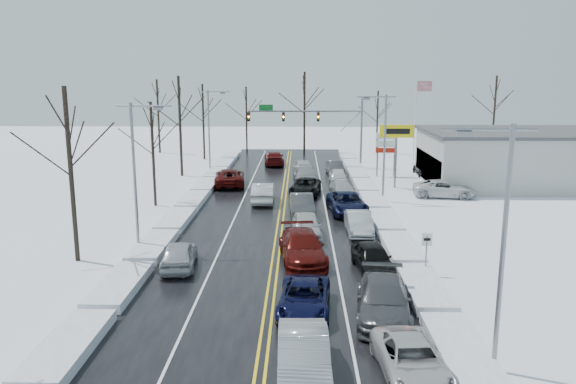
{
  "coord_description": "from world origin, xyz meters",
  "views": [
    {
      "loc": [
        1.4,
        -36.86,
        10.58
      ],
      "look_at": [
        0.58,
        1.76,
        2.5
      ],
      "focal_mm": 35.0,
      "sensor_mm": 36.0,
      "label": 1
    }
  ],
  "objects_px": {
    "tires_plus_sign": "(397,136)",
    "traffic_signal_mast": "(318,120)",
    "dealership_building": "(530,158)",
    "oncoming_car_0": "(263,202)",
    "flagpole": "(417,115)"
  },
  "relations": [
    {
      "from": "traffic_signal_mast",
      "to": "flagpole",
      "type": "xyz_separation_m",
      "value": [
        11.72,
        2.01,
        0.45
      ]
    },
    {
      "from": "flagpole",
      "to": "tires_plus_sign",
      "type": "bearing_deg",
      "value": -108.44
    },
    {
      "from": "flagpole",
      "to": "dealership_building",
      "type": "height_order",
      "value": "flagpole"
    },
    {
      "from": "traffic_signal_mast",
      "to": "oncoming_car_0",
      "type": "distance_m",
      "value": 20.06
    },
    {
      "from": "flagpole",
      "to": "oncoming_car_0",
      "type": "relative_size",
      "value": 1.95
    },
    {
      "from": "tires_plus_sign",
      "to": "flagpole",
      "type": "xyz_separation_m",
      "value": [
        4.67,
        14.01,
        0.93
      ]
    },
    {
      "from": "oncoming_car_0",
      "to": "tires_plus_sign",
      "type": "bearing_deg",
      "value": -152.62
    },
    {
      "from": "dealership_building",
      "to": "oncoming_car_0",
      "type": "height_order",
      "value": "dealership_building"
    },
    {
      "from": "tires_plus_sign",
      "to": "dealership_building",
      "type": "height_order",
      "value": "tires_plus_sign"
    },
    {
      "from": "traffic_signal_mast",
      "to": "tires_plus_sign",
      "type": "height_order",
      "value": "traffic_signal_mast"
    },
    {
      "from": "flagpole",
      "to": "oncoming_car_0",
      "type": "distance_m",
      "value": 27.28
    },
    {
      "from": "flagpole",
      "to": "oncoming_car_0",
      "type": "height_order",
      "value": "flagpole"
    },
    {
      "from": "tires_plus_sign",
      "to": "traffic_signal_mast",
      "type": "bearing_deg",
      "value": 120.46
    },
    {
      "from": "flagpole",
      "to": "oncoming_car_0",
      "type": "xyz_separation_m",
      "value": [
        -16.85,
        -20.62,
        -5.93
      ]
    },
    {
      "from": "traffic_signal_mast",
      "to": "tires_plus_sign",
      "type": "bearing_deg",
      "value": -59.54
    }
  ]
}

